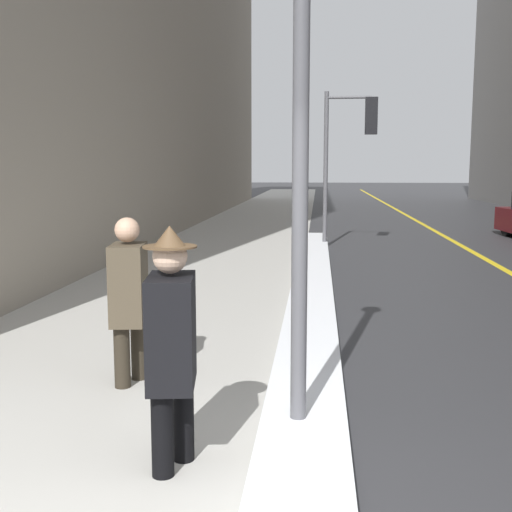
{
  "coord_description": "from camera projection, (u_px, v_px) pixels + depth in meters",
  "views": [
    {
      "loc": [
        0.29,
        -3.04,
        2.04
      ],
      "look_at": [
        -0.4,
        4.0,
        1.05
      ],
      "focal_mm": 45.0,
      "sensor_mm": 36.0,
      "label": 1
    }
  ],
  "objects": [
    {
      "name": "sidewalk_slab",
      "position": [
        238.0,
        238.0,
        18.29
      ],
      "size": [
        4.0,
        80.0,
        0.01
      ],
      "color": "#B2AFA8",
      "rests_on": "ground"
    },
    {
      "name": "road_centre_stripe",
      "position": [
        453.0,
        241.0,
        17.71
      ],
      "size": [
        0.16,
        80.0,
        0.0
      ],
      "color": "gold",
      "rests_on": "ground"
    },
    {
      "name": "snow_bank_curb",
      "position": [
        312.0,
        292.0,
        10.14
      ],
      "size": [
        0.66,
        17.01,
        0.14
      ],
      "color": "white",
      "rests_on": "ground"
    },
    {
      "name": "lamp_post",
      "position": [
        301.0,
        87.0,
        4.55
      ],
      "size": [
        0.28,
        0.28,
        4.28
      ],
      "color": "#515156",
      "rests_on": "ground"
    },
    {
      "name": "traffic_light_near",
      "position": [
        353.0,
        135.0,
        15.91
      ],
      "size": [
        1.31,
        0.32,
        3.88
      ],
      "rotation": [
        0.0,
        0.0,
        -0.02
      ],
      "color": "#515156",
      "rests_on": "ground"
    },
    {
      "name": "pedestrian_in_fedora",
      "position": [
        172.0,
        339.0,
        4.23
      ],
      "size": [
        0.37,
        0.55,
        1.66
      ],
      "rotation": [
        0.0,
        0.0,
        -1.43
      ],
      "color": "black",
      "rests_on": "ground"
    },
    {
      "name": "pedestrian_in_glasses",
      "position": [
        129.0,
        293.0,
        5.94
      ],
      "size": [
        0.37,
        0.55,
        1.58
      ],
      "rotation": [
        0.0,
        0.0,
        -1.43
      ],
      "color": "#2A241B",
      "rests_on": "ground"
    }
  ]
}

